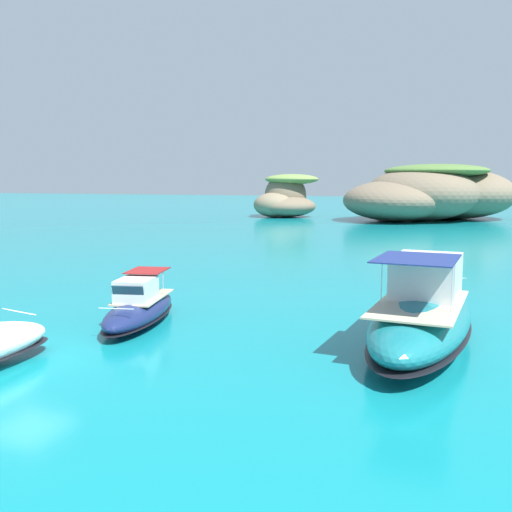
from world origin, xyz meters
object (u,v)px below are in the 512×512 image
Objects in this scene: islet_large at (432,195)px; motorboat_teal at (423,315)px; islet_small at (284,199)px; motorboat_navy at (139,308)px.

motorboat_teal is (4.53, -70.04, -2.61)m from islet_large.
islet_small is (-23.00, -1.95, -0.71)m from islet_large.
islet_small is 71.09m from motorboat_navy.
motorboat_navy is 0.62× the size of motorboat_teal.
islet_small is at bearing 103.32° from motorboat_navy.
islet_small is 73.46m from motorboat_teal.
motorboat_teal is (11.17, 1.06, 0.41)m from motorboat_navy.
islet_small reaches higher than motorboat_navy.
islet_large is 2.76× the size of motorboat_teal.
islet_large reaches higher than motorboat_navy.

